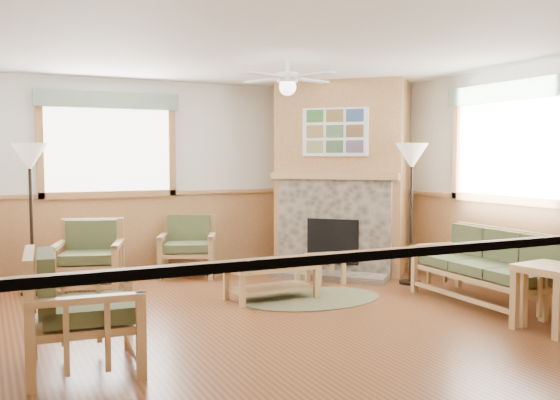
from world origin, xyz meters
name	(u,v)px	position (x,y,z in m)	size (l,w,h in m)	color
floor	(274,318)	(0.00, 0.00, -0.01)	(6.00, 6.00, 0.01)	brown
ceiling	(274,50)	(0.00, 0.00, 2.70)	(6.00, 6.00, 0.01)	white
wall_back	(187,177)	(0.00, 3.00, 1.35)	(6.00, 0.02, 2.70)	white
wall_front	(494,208)	(0.00, -3.00, 1.35)	(6.00, 0.02, 2.70)	white
wall_right	(498,181)	(3.00, 0.00, 1.35)	(0.02, 6.00, 2.70)	white
wainscot	(274,264)	(0.00, 0.00, 0.55)	(6.00, 6.00, 1.10)	#A37243
fireplace	(343,177)	(2.05, 2.05, 1.35)	(2.20, 2.20, 2.70)	#A37243
window_back	(108,91)	(-1.10, 2.96, 2.53)	(1.90, 0.16, 1.50)	white
window_right	(511,81)	(2.96, -0.20, 2.53)	(0.16, 1.90, 1.50)	white
ceiling_fan	(288,60)	(0.30, 0.30, 2.66)	(1.24, 1.24, 0.36)	white
sofa	(487,268)	(2.37, -0.50, 0.41)	(0.74, 1.80, 0.83)	#A8814E
armchair_back_left	(89,256)	(-1.51, 2.11, 0.43)	(0.77, 0.77, 0.86)	#A8814E
armchair_back_right	(188,246)	(-0.13, 2.55, 0.41)	(0.74, 0.74, 0.83)	#A8814E
armchair_left	(84,309)	(-1.97, -0.77, 0.47)	(0.83, 0.83, 0.93)	#A8814E
coffee_table	(271,282)	(0.32, 0.76, 0.20)	(1.02, 0.51, 0.41)	#A8814E
end_table_chairs	(102,263)	(-1.29, 2.55, 0.26)	(0.46, 0.45, 0.52)	#A8814E
end_table_sofa	(551,298)	(2.16, -1.55, 0.31)	(0.56, 0.54, 0.62)	#A8814E
footstool	(325,268)	(1.36, 1.33, 0.18)	(0.42, 0.42, 0.37)	#A8814E
braided_rug	(312,298)	(0.75, 0.56, 0.01)	(1.66, 1.66, 0.01)	#4D4B30
floor_lamp_left	(31,219)	(-2.15, 2.22, 0.91)	(0.41, 0.41, 1.81)	black
floor_lamp_right	(411,214)	(2.31, 0.79, 0.91)	(0.42, 0.42, 1.82)	black
book_red	(285,261)	(0.47, 0.71, 0.44)	(0.22, 0.30, 0.03)	maroon
book_dark	(257,262)	(0.17, 0.83, 0.43)	(0.20, 0.27, 0.03)	black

